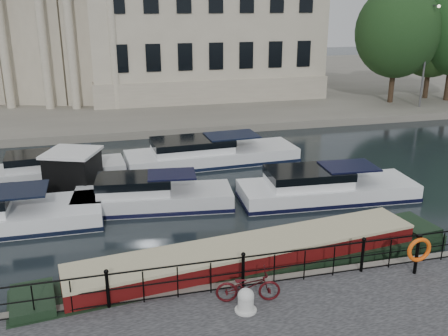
{
  "coord_description": "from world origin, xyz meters",
  "views": [
    {
      "loc": [
        -3.87,
        -14.96,
        8.87
      ],
      "look_at": [
        0.5,
        2.0,
        3.0
      ],
      "focal_mm": 40.0,
      "sensor_mm": 36.0,
      "label": 1
    }
  ],
  "objects_px": {
    "mooring_bollard": "(246,300)",
    "harbour_hut": "(74,174)",
    "narrowboat": "(250,265)",
    "bicycle": "(248,286)",
    "life_ring_post": "(419,250)"
  },
  "relations": [
    {
      "from": "mooring_bollard",
      "to": "narrowboat",
      "type": "xyz_separation_m",
      "value": [
        0.97,
        2.71,
        -0.52
      ]
    },
    {
      "from": "mooring_bollard",
      "to": "harbour_hut",
      "type": "relative_size",
      "value": 0.18
    },
    {
      "from": "bicycle",
      "to": "mooring_bollard",
      "type": "distance_m",
      "value": 0.53
    },
    {
      "from": "mooring_bollard",
      "to": "bicycle",
      "type": "bearing_deg",
      "value": 65.84
    },
    {
      "from": "mooring_bollard",
      "to": "harbour_hut",
      "type": "bearing_deg",
      "value": 112.18
    },
    {
      "from": "mooring_bollard",
      "to": "narrowboat",
      "type": "bearing_deg",
      "value": 70.31
    },
    {
      "from": "bicycle",
      "to": "mooring_bollard",
      "type": "height_order",
      "value": "bicycle"
    },
    {
      "from": "narrowboat",
      "to": "life_ring_post",
      "type": "bearing_deg",
      "value": -30.95
    },
    {
      "from": "narrowboat",
      "to": "harbour_hut",
      "type": "distance_m",
      "value": 11.23
    },
    {
      "from": "bicycle",
      "to": "life_ring_post",
      "type": "distance_m",
      "value": 5.67
    },
    {
      "from": "harbour_hut",
      "to": "life_ring_post",
      "type": "bearing_deg",
      "value": -24.84
    },
    {
      "from": "narrowboat",
      "to": "mooring_bollard",
      "type": "bearing_deg",
      "value": -116.75
    },
    {
      "from": "life_ring_post",
      "to": "harbour_hut",
      "type": "distance_m",
      "value": 15.94
    },
    {
      "from": "bicycle",
      "to": "mooring_bollard",
      "type": "bearing_deg",
      "value": 166.36
    },
    {
      "from": "bicycle",
      "to": "life_ring_post",
      "type": "xyz_separation_m",
      "value": [
        5.66,
        0.09,
        0.36
      ]
    }
  ]
}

